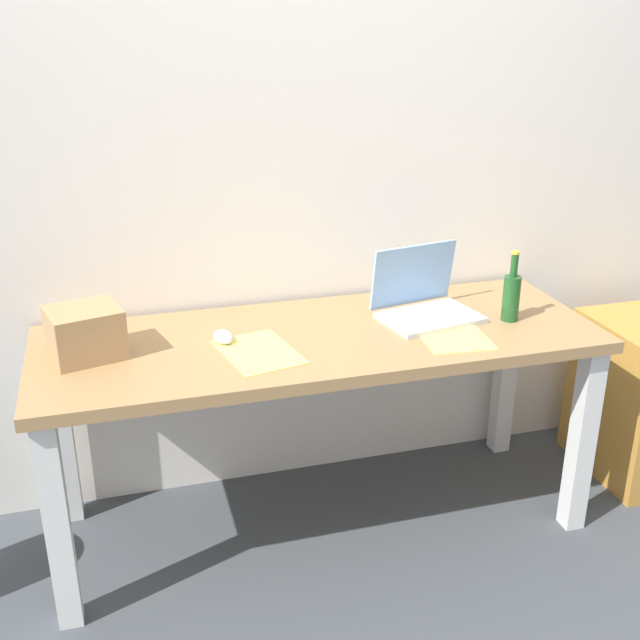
# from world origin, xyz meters

# --- Properties ---
(ground_plane) EXTENTS (8.00, 8.00, 0.00)m
(ground_plane) POSITION_xyz_m (0.00, 0.00, 0.00)
(ground_plane) COLOR #42474C
(back_wall) EXTENTS (5.20, 0.08, 2.60)m
(back_wall) POSITION_xyz_m (0.00, 0.39, 1.30)
(back_wall) COLOR silver
(back_wall) RESTS_ON ground
(desk) EXTENTS (1.84, 0.66, 0.74)m
(desk) POSITION_xyz_m (0.00, 0.00, 0.64)
(desk) COLOR #A37A4C
(desk) RESTS_ON ground
(laptop_right) EXTENTS (0.37, 0.31, 0.24)m
(laptop_right) POSITION_xyz_m (0.39, 0.06, 0.79)
(laptop_right) COLOR silver
(laptop_right) RESTS_ON desk
(beer_bottle) EXTENTS (0.06, 0.06, 0.24)m
(beer_bottle) POSITION_xyz_m (0.66, -0.06, 0.83)
(beer_bottle) COLOR #1E5123
(beer_bottle) RESTS_ON desk
(computer_mouse) EXTENTS (0.07, 0.11, 0.03)m
(computer_mouse) POSITION_xyz_m (-0.32, 0.03, 0.75)
(computer_mouse) COLOR silver
(computer_mouse) RESTS_ON desk
(cardboard_box) EXTENTS (0.25, 0.23, 0.16)m
(cardboard_box) POSITION_xyz_m (-0.73, 0.03, 0.81)
(cardboard_box) COLOR tan
(cardboard_box) RESTS_ON desk
(paper_sheet_front_right) EXTENTS (0.24, 0.31, 0.00)m
(paper_sheet_front_right) POSITION_xyz_m (0.41, -0.12, 0.74)
(paper_sheet_front_right) COLOR #F4E06B
(paper_sheet_front_right) RESTS_ON desk
(paper_yellow_folder) EXTENTS (0.27, 0.33, 0.00)m
(paper_yellow_folder) POSITION_xyz_m (-0.22, -0.09, 0.74)
(paper_yellow_folder) COLOR #F4E06B
(paper_yellow_folder) RESTS_ON desk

